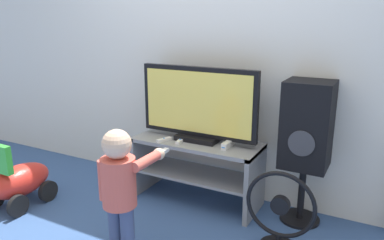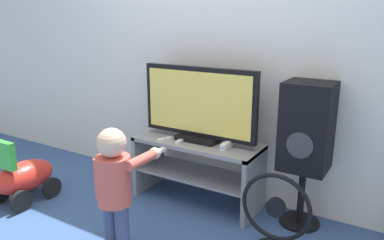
{
  "view_description": "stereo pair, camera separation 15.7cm",
  "coord_description": "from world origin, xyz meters",
  "px_view_note": "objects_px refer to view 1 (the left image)",
  "views": [
    {
      "loc": [
        1.33,
        -2.35,
        1.49
      ],
      "look_at": [
        0.0,
        0.13,
        0.72
      ],
      "focal_mm": 35.0,
      "sensor_mm": 36.0,
      "label": 1
    },
    {
      "loc": [
        1.47,
        -2.27,
        1.49
      ],
      "look_at": [
        0.0,
        0.13,
        0.72
      ],
      "focal_mm": 35.0,
      "sensor_mm": 36.0,
      "label": 2
    }
  ],
  "objects_px": {
    "television": "(198,105)",
    "ride_on_toy": "(19,181)",
    "game_console": "(228,144)",
    "remote_secondary": "(180,141)",
    "child": "(120,183)",
    "remote_primary": "(164,140)",
    "speaker_tower": "(307,128)",
    "floor_fan": "(280,216)"
  },
  "relations": [
    {
      "from": "television",
      "to": "ride_on_toy",
      "type": "distance_m",
      "value": 1.58
    },
    {
      "from": "game_console",
      "to": "remote_secondary",
      "type": "distance_m",
      "value": 0.39
    },
    {
      "from": "child",
      "to": "ride_on_toy",
      "type": "bearing_deg",
      "value": 173.86
    },
    {
      "from": "game_console",
      "to": "child",
      "type": "bearing_deg",
      "value": -112.82
    },
    {
      "from": "remote_primary",
      "to": "speaker_tower",
      "type": "height_order",
      "value": "speaker_tower"
    },
    {
      "from": "floor_fan",
      "to": "ride_on_toy",
      "type": "distance_m",
      "value": 2.08
    },
    {
      "from": "floor_fan",
      "to": "ride_on_toy",
      "type": "bearing_deg",
      "value": -169.46
    },
    {
      "from": "game_console",
      "to": "remote_secondary",
      "type": "bearing_deg",
      "value": -169.26
    },
    {
      "from": "television",
      "to": "game_console",
      "type": "bearing_deg",
      "value": -8.26
    },
    {
      "from": "remote_primary",
      "to": "speaker_tower",
      "type": "distance_m",
      "value": 1.11
    },
    {
      "from": "remote_primary",
      "to": "ride_on_toy",
      "type": "bearing_deg",
      "value": -148.03
    },
    {
      "from": "remote_secondary",
      "to": "ride_on_toy",
      "type": "height_order",
      "value": "ride_on_toy"
    },
    {
      "from": "floor_fan",
      "to": "remote_secondary",
      "type": "bearing_deg",
      "value": 162.59
    },
    {
      "from": "television",
      "to": "remote_secondary",
      "type": "distance_m",
      "value": 0.32
    },
    {
      "from": "game_console",
      "to": "ride_on_toy",
      "type": "distance_m",
      "value": 1.72
    },
    {
      "from": "floor_fan",
      "to": "child",
      "type": "bearing_deg",
      "value": -150.23
    },
    {
      "from": "speaker_tower",
      "to": "ride_on_toy",
      "type": "xyz_separation_m",
      "value": [
        -2.08,
        -0.84,
        -0.52
      ]
    },
    {
      "from": "ride_on_toy",
      "to": "child",
      "type": "bearing_deg",
      "value": -6.14
    },
    {
      "from": "speaker_tower",
      "to": "remote_secondary",
      "type": "bearing_deg",
      "value": -169.18
    },
    {
      "from": "game_console",
      "to": "floor_fan",
      "type": "height_order",
      "value": "game_console"
    },
    {
      "from": "game_console",
      "to": "ride_on_toy",
      "type": "relative_size",
      "value": 0.34
    },
    {
      "from": "game_console",
      "to": "child",
      "type": "distance_m",
      "value": 0.93
    },
    {
      "from": "ride_on_toy",
      "to": "speaker_tower",
      "type": "bearing_deg",
      "value": 22.06
    },
    {
      "from": "game_console",
      "to": "floor_fan",
      "type": "relative_size",
      "value": 0.34
    },
    {
      "from": "television",
      "to": "remote_secondary",
      "type": "bearing_deg",
      "value": -131.42
    },
    {
      "from": "remote_secondary",
      "to": "speaker_tower",
      "type": "height_order",
      "value": "speaker_tower"
    },
    {
      "from": "remote_primary",
      "to": "remote_secondary",
      "type": "relative_size",
      "value": 1.0
    },
    {
      "from": "ride_on_toy",
      "to": "remote_primary",
      "type": "bearing_deg",
      "value": 31.97
    },
    {
      "from": "television",
      "to": "child",
      "type": "bearing_deg",
      "value": -94.99
    },
    {
      "from": "speaker_tower",
      "to": "floor_fan",
      "type": "relative_size",
      "value": 1.91
    },
    {
      "from": "game_console",
      "to": "child",
      "type": "height_order",
      "value": "child"
    },
    {
      "from": "remote_secondary",
      "to": "ride_on_toy",
      "type": "bearing_deg",
      "value": -149.76
    },
    {
      "from": "remote_secondary",
      "to": "television",
      "type": "bearing_deg",
      "value": 48.58
    },
    {
      "from": "child",
      "to": "ride_on_toy",
      "type": "distance_m",
      "value": 1.2
    },
    {
      "from": "child",
      "to": "ride_on_toy",
      "type": "xyz_separation_m",
      "value": [
        -1.16,
        0.12,
        -0.29
      ]
    },
    {
      "from": "ride_on_toy",
      "to": "television",
      "type": "bearing_deg",
      "value": 32.12
    },
    {
      "from": "remote_secondary",
      "to": "ride_on_toy",
      "type": "distance_m",
      "value": 1.36
    },
    {
      "from": "remote_secondary",
      "to": "child",
      "type": "distance_m",
      "value": 0.79
    },
    {
      "from": "television",
      "to": "ride_on_toy",
      "type": "xyz_separation_m",
      "value": [
        -1.24,
        -0.78,
        -0.61
      ]
    },
    {
      "from": "remote_secondary",
      "to": "floor_fan",
      "type": "relative_size",
      "value": 0.24
    },
    {
      "from": "remote_primary",
      "to": "remote_secondary",
      "type": "height_order",
      "value": "same"
    },
    {
      "from": "television",
      "to": "ride_on_toy",
      "type": "relative_size",
      "value": 1.76
    }
  ]
}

